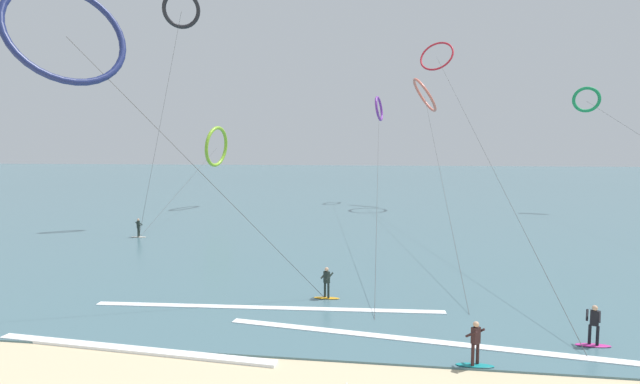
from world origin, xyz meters
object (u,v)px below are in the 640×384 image
Objects in this scene: surfer_ivory at (139,229)px; kite_emerald at (587,100)px; kite_coral at (425,95)px; surfer_teal at (475,347)px; kite_navy at (66,33)px; kite_charcoal at (181,10)px; surfer_magenta at (594,328)px; kite_crimson at (437,56)px; kite_lime at (216,147)px; kite_violet at (379,109)px; surfer_amber at (327,285)px.

surfer_ivory is 53.98m from kite_emerald.
kite_coral reaches higher than kite_emerald.
surfer_teal is 0.04× the size of kite_coral.
kite_charcoal is at bearing 51.81° from kite_navy.
kite_crimson is at bearing -66.50° from surfer_magenta.
surfer_magenta is 0.07× the size of kite_lime.
kite_coral is 0.86× the size of kite_violet.
surfer_ivory is 34.07m from surfer_teal.
kite_crimson reaches higher than surfer_teal.
surfer_amber is at bearing -31.87° from kite_navy.
surfer_amber is 43.15m from kite_lime.
surfer_teal is at bearing 172.54° from kite_coral.
kite_coral is at bearing -127.80° from kite_violet.
kite_violet is (20.66, 31.87, 12.90)m from surfer_ivory.
surfer_amber is (18.99, -15.37, 0.00)m from surfer_ivory.
kite_emerald is at bearing -97.68° from kite_coral.
kite_violet is (1.67, 47.23, 12.90)m from surfer_amber.
surfer_teal is 53.16m from kite_emerald.
surfer_amber is 48.99m from kite_violet.
kite_violet is at bearing 138.71° from surfer_ivory.
kite_crimson is (-17.65, 6.50, 6.86)m from kite_emerald.
kite_emerald is at bearing -95.30° from kite_violet.
kite_violet is (-25.64, 7.43, -0.27)m from kite_emerald.
surfer_magenta is 53.17m from kite_lime.
kite_charcoal is at bearing 153.72° from kite_violet.
surfer_amber is at bearing -108.07° from kite_emerald.
surfer_teal is 0.11× the size of kite_navy.
surfer_magenta is at bearing -93.11° from kite_emerald.
kite_charcoal is (2.29, -15.59, 13.49)m from kite_lime.
kite_lime reaches higher than surfer_amber.
kite_navy reaches higher than surfer_teal.
surfer_ivory is 0.04× the size of kite_coral.
kite_lime is 1.57× the size of kite_navy.
kite_navy reaches higher than surfer_amber.
kite_lime reaches higher than surfer_ivory.
kite_navy is (-23.28, 0.80, 12.62)m from surfer_magenta.
surfer_magenta is (11.55, -4.72, 0.00)m from surfer_amber.
kite_coral is at bearing -63.73° from surfer_magenta.
surfer_ivory is at bearing -106.88° from kite_crimson.
kite_charcoal is (-17.36, 22.11, 20.89)m from surfer_amber.
kite_emerald is at bearing -83.09° from surfer_amber.
surfer_amber is at bearing -75.88° from kite_crimson.
kite_emerald reaches higher than kite_violet.
kite_emerald is 0.88× the size of kite_crimson.
kite_lime is 0.56× the size of kite_coral.
kite_coral is at bearing -82.52° from kite_crimson.
kite_coral reaches higher than kite_violet.
kite_violet reaches higher than kite_lime.
kite_crimson is (21.40, 50.24, 7.41)m from kite_navy.
surfer_ivory is 0.07× the size of kite_lime.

